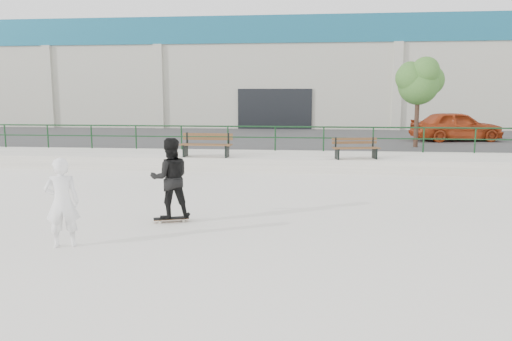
# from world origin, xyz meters

# --- Properties ---
(ground) EXTENTS (120.00, 120.00, 0.00)m
(ground) POSITION_xyz_m (0.00, 0.00, 0.00)
(ground) COLOR beige
(ground) RESTS_ON ground
(ledge) EXTENTS (30.00, 3.00, 0.50)m
(ledge) POSITION_xyz_m (0.00, 9.50, 0.25)
(ledge) COLOR silver
(ledge) RESTS_ON ground
(parking_strip) EXTENTS (60.00, 14.00, 0.50)m
(parking_strip) POSITION_xyz_m (0.00, 18.00, 0.25)
(parking_strip) COLOR #363636
(parking_strip) RESTS_ON ground
(railing) EXTENTS (28.00, 0.06, 1.03)m
(railing) POSITION_xyz_m (-0.00, 10.80, 1.24)
(railing) COLOR #14391C
(railing) RESTS_ON ledge
(commercial_building) EXTENTS (44.20, 16.33, 8.00)m
(commercial_building) POSITION_xyz_m (-0.00, 31.99, 4.58)
(commercial_building) COLOR #B7B5A4
(commercial_building) RESTS_ON ground
(bench_left) EXTENTS (1.96, 0.65, 0.89)m
(bench_left) POSITION_xyz_m (-1.43, 8.47, 0.94)
(bench_left) COLOR brown
(bench_left) RESTS_ON ledge
(bench_right) EXTENTS (1.75, 0.82, 0.78)m
(bench_right) POSITION_xyz_m (4.10, 8.46, 0.88)
(bench_right) COLOR brown
(bench_right) RESTS_ON ledge
(tree) EXTENTS (2.21, 1.96, 3.93)m
(tree) POSITION_xyz_m (7.15, 12.96, 3.45)
(tree) COLOR #452F22
(tree) RESTS_ON parking_strip
(red_car) EXTENTS (4.67, 2.57, 1.51)m
(red_car) POSITION_xyz_m (9.73, 16.20, 1.25)
(red_car) COLOR #A13513
(red_car) RESTS_ON parking_strip
(skateboard) EXTENTS (0.80, 0.45, 0.09)m
(skateboard) POSITION_xyz_m (-0.60, 0.72, 0.07)
(skateboard) COLOR black
(skateboard) RESTS_ON ground
(standing_skater) EXTENTS (1.06, 0.96, 1.79)m
(standing_skater) POSITION_xyz_m (-0.60, 0.72, 0.99)
(standing_skater) COLOR black
(standing_skater) RESTS_ON skateboard
(seated_skater) EXTENTS (0.72, 0.59, 1.69)m
(seated_skater) POSITION_xyz_m (-2.08, -1.30, 0.84)
(seated_skater) COLOR white
(seated_skater) RESTS_ON ground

